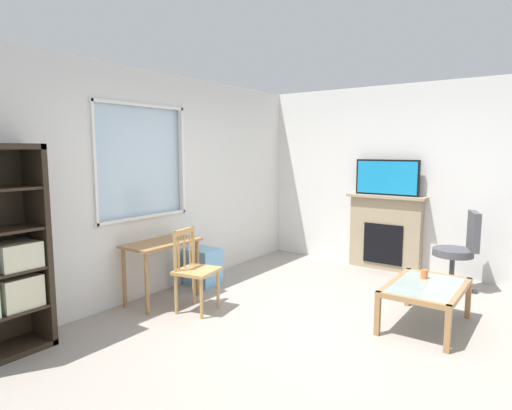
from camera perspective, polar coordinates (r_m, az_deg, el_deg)
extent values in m
cube|color=#9E9389|center=(4.36, 8.75, -16.61)|extent=(6.37, 5.56, 0.02)
cube|color=silver|center=(5.55, -12.77, -6.16)|extent=(5.37, 0.12, 0.95)
cube|color=silver|center=(5.45, -13.39, 14.76)|extent=(5.37, 0.12, 0.40)
cube|color=silver|center=(4.43, -30.82, 4.49)|extent=(1.79, 0.12, 1.32)
cube|color=silver|center=(6.51, -2.91, 6.08)|extent=(2.31, 0.12, 1.32)
cube|color=silver|center=(5.24, -15.33, 5.54)|extent=(1.27, 0.02, 1.32)
cube|color=white|center=(5.24, -14.61, -1.54)|extent=(1.33, 0.06, 0.03)
cube|color=white|center=(5.21, -15.08, 12.67)|extent=(1.33, 0.06, 0.03)
cube|color=white|center=(4.81, -20.71, 5.19)|extent=(0.03, 0.06, 1.32)
cube|color=white|center=(5.61, -9.82, 5.79)|extent=(0.03, 0.06, 1.32)
cube|color=silver|center=(6.57, 19.89, 3.28)|extent=(0.12, 4.76, 2.68)
cube|color=#2D2319|center=(4.36, -26.82, -4.71)|extent=(0.05, 0.38, 1.80)
cube|color=beige|center=(4.35, -29.01, -9.97)|extent=(0.33, 0.30, 0.28)
cube|color=beige|center=(4.27, -29.23, -5.79)|extent=(0.34, 0.32, 0.23)
cube|color=#A37547|center=(5.08, -12.41, -4.91)|extent=(0.88, 0.48, 0.03)
cylinder|color=#A37547|center=(4.78, -14.26, -10.10)|extent=(0.04, 0.04, 0.68)
cylinder|color=#A37547|center=(5.29, -7.76, -8.23)|extent=(0.04, 0.04, 0.68)
cylinder|color=#A37547|center=(5.07, -17.06, -9.21)|extent=(0.04, 0.04, 0.68)
cylinder|color=#A37547|center=(5.55, -10.62, -7.56)|extent=(0.04, 0.04, 0.68)
cube|color=tan|center=(4.75, -7.82, -8.64)|extent=(0.48, 0.47, 0.04)
cylinder|color=tan|center=(4.60, -7.25, -12.21)|extent=(0.04, 0.04, 0.43)
cylinder|color=tan|center=(4.88, -5.05, -11.05)|extent=(0.04, 0.04, 0.43)
cylinder|color=tan|center=(4.78, -10.55, -11.55)|extent=(0.04, 0.04, 0.43)
cylinder|color=tan|center=(5.04, -8.24, -10.49)|extent=(0.04, 0.04, 0.43)
cylinder|color=tan|center=(4.65, -10.68, -6.19)|extent=(0.04, 0.04, 0.45)
cylinder|color=tan|center=(4.92, -8.34, -5.39)|extent=(0.04, 0.04, 0.45)
cube|color=tan|center=(4.74, -9.52, -3.48)|extent=(0.36, 0.10, 0.06)
cylinder|color=tan|center=(4.71, -10.20, -6.39)|extent=(0.02, 0.02, 0.35)
cylinder|color=tan|center=(4.79, -9.47, -6.13)|extent=(0.02, 0.02, 0.35)
cylinder|color=tan|center=(4.87, -8.76, -5.88)|extent=(0.02, 0.02, 0.35)
cube|color=#72ADDB|center=(5.73, -7.03, -8.07)|extent=(0.35, 0.40, 0.47)
cube|color=tan|center=(6.61, 16.76, -3.64)|extent=(0.18, 1.03, 1.06)
cube|color=black|center=(6.55, 16.44, -4.96)|extent=(0.03, 0.57, 0.58)
cube|color=tan|center=(6.52, 16.88, 1.08)|extent=(0.26, 1.13, 0.04)
cube|color=black|center=(6.49, 16.97, 3.51)|extent=(0.05, 0.92, 0.51)
cube|color=#198CCC|center=(6.47, 16.88, 3.50)|extent=(0.01, 0.87, 0.46)
cylinder|color=#4C4C51|center=(5.94, 24.62, -5.72)|extent=(0.48, 0.48, 0.09)
cube|color=#4C4C51|center=(5.92, 26.87, -3.11)|extent=(0.40, 0.21, 0.48)
cylinder|color=#38383D|center=(5.99, 24.50, -7.96)|extent=(0.06, 0.06, 0.42)
cube|color=#38383D|center=(5.92, 24.59, -10.27)|extent=(0.28, 0.13, 0.03)
cylinder|color=#38383D|center=(5.79, 24.80, -10.73)|extent=(0.05, 0.05, 0.05)
cube|color=#38383D|center=(6.03, 25.72, -10.01)|extent=(0.04, 0.28, 0.03)
cylinder|color=#38383D|center=(6.02, 27.06, -10.17)|extent=(0.05, 0.05, 0.05)
cube|color=#38383D|center=(6.17, 25.00, -9.58)|extent=(0.28, 0.11, 0.03)
cylinder|color=#38383D|center=(6.29, 25.58, -9.34)|extent=(0.05, 0.05, 0.05)
cube|color=#38383D|center=(6.14, 23.46, -9.57)|extent=(0.19, 0.25, 0.03)
cylinder|color=#38383D|center=(6.24, 22.57, -9.31)|extent=(0.05, 0.05, 0.05)
cube|color=#38383D|center=(5.99, 23.17, -9.99)|extent=(0.20, 0.24, 0.03)
cylinder|color=#38383D|center=(5.93, 21.93, -10.14)|extent=(0.05, 0.05, 0.05)
cube|color=#8C9E99|center=(4.65, 21.61, -9.88)|extent=(0.92, 0.57, 0.02)
cube|color=#A37547|center=(4.59, 25.43, -10.48)|extent=(1.02, 0.05, 0.05)
cube|color=#A37547|center=(4.73, 17.90, -9.61)|extent=(1.02, 0.05, 0.05)
cube|color=#A37547|center=(4.20, 19.96, -11.83)|extent=(0.05, 0.67, 0.05)
cube|color=#A37547|center=(5.10, 22.94, -8.59)|extent=(0.05, 0.67, 0.05)
cube|color=#A37547|center=(4.21, 24.04, -15.10)|extent=(0.05, 0.05, 0.38)
cube|color=#A37547|center=(5.11, 26.29, -11.25)|extent=(0.05, 0.05, 0.38)
cube|color=#A37547|center=(4.36, 15.79, -13.95)|extent=(0.05, 0.05, 0.38)
cube|color=#A37547|center=(5.23, 19.45, -10.47)|extent=(0.05, 0.05, 0.38)
cylinder|color=orange|center=(4.84, 21.39, -8.50)|extent=(0.07, 0.07, 0.09)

